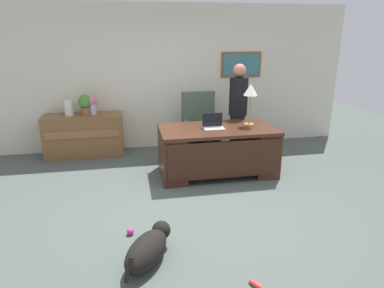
{
  "coord_description": "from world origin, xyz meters",
  "views": [
    {
      "loc": [
        -0.83,
        -4.02,
        2.19
      ],
      "look_at": [
        -0.01,
        0.3,
        0.75
      ],
      "focal_mm": 32.1,
      "sensor_mm": 36.0,
      "label": 1
    }
  ],
  "objects_px": {
    "desk_lamp": "(251,92)",
    "dog_lying": "(148,248)",
    "vase_empty": "(69,108)",
    "person_standing": "(238,111)",
    "armchair": "(200,129)",
    "vase_with_flowers": "(93,103)",
    "dog_toy_bone": "(257,285)",
    "dog_toy_ball": "(130,231)",
    "credenza": "(84,135)",
    "desk": "(218,149)",
    "potted_plant": "(85,104)",
    "laptop": "(213,125)"
  },
  "relations": [
    {
      "from": "desk_lamp",
      "to": "dog_lying",
      "type": "bearing_deg",
      "value": -129.79
    },
    {
      "from": "desk_lamp",
      "to": "vase_empty",
      "type": "relative_size",
      "value": 2.47
    },
    {
      "from": "person_standing",
      "to": "armchair",
      "type": "bearing_deg",
      "value": 157.31
    },
    {
      "from": "armchair",
      "to": "desk_lamp",
      "type": "distance_m",
      "value": 1.3
    },
    {
      "from": "dog_lying",
      "to": "vase_with_flowers",
      "type": "bearing_deg",
      "value": 102.33
    },
    {
      "from": "desk_lamp",
      "to": "dog_toy_bone",
      "type": "relative_size",
      "value": 3.63
    },
    {
      "from": "dog_lying",
      "to": "dog_toy_ball",
      "type": "height_order",
      "value": "dog_lying"
    },
    {
      "from": "credenza",
      "to": "armchair",
      "type": "relative_size",
      "value": 1.19
    },
    {
      "from": "armchair",
      "to": "person_standing",
      "type": "xyz_separation_m",
      "value": [
        0.62,
        -0.26,
        0.36
      ]
    },
    {
      "from": "desk_lamp",
      "to": "vase_with_flowers",
      "type": "relative_size",
      "value": 1.93
    },
    {
      "from": "desk_lamp",
      "to": "dog_toy_ball",
      "type": "height_order",
      "value": "desk_lamp"
    },
    {
      "from": "desk",
      "to": "desk_lamp",
      "type": "xyz_separation_m",
      "value": [
        0.53,
        0.09,
        0.87
      ]
    },
    {
      "from": "potted_plant",
      "to": "dog_toy_bone",
      "type": "height_order",
      "value": "potted_plant"
    },
    {
      "from": "credenza",
      "to": "desk_lamp",
      "type": "distance_m",
      "value": 3.1
    },
    {
      "from": "dog_toy_ball",
      "to": "desk",
      "type": "bearing_deg",
      "value": 47.05
    },
    {
      "from": "potted_plant",
      "to": "dog_toy_bone",
      "type": "xyz_separation_m",
      "value": [
        1.78,
        -3.89,
        -0.95
      ]
    },
    {
      "from": "credenza",
      "to": "vase_with_flowers",
      "type": "distance_m",
      "value": 0.62
    },
    {
      "from": "person_standing",
      "to": "vase_empty",
      "type": "xyz_separation_m",
      "value": [
        -2.92,
        0.63,
        0.04
      ]
    },
    {
      "from": "armchair",
      "to": "laptop",
      "type": "xyz_separation_m",
      "value": [
        0.02,
        -0.89,
        0.31
      ]
    },
    {
      "from": "credenza",
      "to": "person_standing",
      "type": "height_order",
      "value": "person_standing"
    },
    {
      "from": "desk",
      "to": "dog_toy_ball",
      "type": "xyz_separation_m",
      "value": [
        -1.42,
        -1.52,
        -0.37
      ]
    },
    {
      "from": "laptop",
      "to": "vase_empty",
      "type": "bearing_deg",
      "value": 151.37
    },
    {
      "from": "credenza",
      "to": "armchair",
      "type": "height_order",
      "value": "armchair"
    },
    {
      "from": "desk",
      "to": "desk_lamp",
      "type": "bearing_deg",
      "value": 9.71
    },
    {
      "from": "vase_empty",
      "to": "dog_toy_bone",
      "type": "bearing_deg",
      "value": -61.91
    },
    {
      "from": "desk",
      "to": "credenza",
      "type": "xyz_separation_m",
      "value": [
        -2.18,
        1.29,
        -0.03
      ]
    },
    {
      "from": "armchair",
      "to": "dog_lying",
      "type": "distance_m",
      "value": 3.2
    },
    {
      "from": "laptop",
      "to": "dog_toy_bone",
      "type": "xyz_separation_m",
      "value": [
        -0.24,
        -2.62,
        -0.79
      ]
    },
    {
      "from": "dog_lying",
      "to": "vase_with_flowers",
      "type": "xyz_separation_m",
      "value": [
        -0.73,
        3.34,
        0.82
      ]
    },
    {
      "from": "person_standing",
      "to": "potted_plant",
      "type": "xyz_separation_m",
      "value": [
        -2.63,
        0.63,
        0.1
      ]
    },
    {
      "from": "dog_lying",
      "to": "desk_lamp",
      "type": "xyz_separation_m",
      "value": [
        1.78,
        2.14,
        1.13
      ]
    },
    {
      "from": "desk",
      "to": "person_standing",
      "type": "height_order",
      "value": "person_standing"
    },
    {
      "from": "vase_empty",
      "to": "person_standing",
      "type": "bearing_deg",
      "value": -12.25
    },
    {
      "from": "desk",
      "to": "vase_empty",
      "type": "xyz_separation_m",
      "value": [
        -2.39,
        1.29,
        0.49
      ]
    },
    {
      "from": "person_standing",
      "to": "laptop",
      "type": "xyz_separation_m",
      "value": [
        -0.6,
        -0.63,
        -0.05
      ]
    },
    {
      "from": "vase_with_flowers",
      "to": "vase_empty",
      "type": "relative_size",
      "value": 1.28
    },
    {
      "from": "dog_lying",
      "to": "potted_plant",
      "type": "distance_m",
      "value": 3.54
    },
    {
      "from": "vase_empty",
      "to": "desk",
      "type": "bearing_deg",
      "value": -28.36
    },
    {
      "from": "potted_plant",
      "to": "vase_empty",
      "type": "bearing_deg",
      "value": 180.0
    },
    {
      "from": "desk",
      "to": "dog_lying",
      "type": "xyz_separation_m",
      "value": [
        -1.25,
        -2.05,
        -0.26
      ]
    },
    {
      "from": "desk_lamp",
      "to": "vase_with_flowers",
      "type": "height_order",
      "value": "desk_lamp"
    },
    {
      "from": "dog_toy_ball",
      "to": "dog_toy_bone",
      "type": "relative_size",
      "value": 0.44
    },
    {
      "from": "dog_lying",
      "to": "vase_empty",
      "type": "xyz_separation_m",
      "value": [
        -1.15,
        3.34,
        0.75
      ]
    },
    {
      "from": "laptop",
      "to": "dog_toy_bone",
      "type": "relative_size",
      "value": 1.76
    },
    {
      "from": "armchair",
      "to": "person_standing",
      "type": "bearing_deg",
      "value": -22.69
    },
    {
      "from": "person_standing",
      "to": "dog_toy_ball",
      "type": "xyz_separation_m",
      "value": [
        -1.95,
        -2.18,
        -0.83
      ]
    },
    {
      "from": "armchair",
      "to": "vase_with_flowers",
      "type": "xyz_separation_m",
      "value": [
        -1.88,
        0.37,
        0.46
      ]
    },
    {
      "from": "armchair",
      "to": "dog_toy_bone",
      "type": "height_order",
      "value": "armchair"
    },
    {
      "from": "armchair",
      "to": "dog_lying",
      "type": "relative_size",
      "value": 1.57
    },
    {
      "from": "laptop",
      "to": "dog_toy_ball",
      "type": "bearing_deg",
      "value": -130.92
    }
  ]
}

